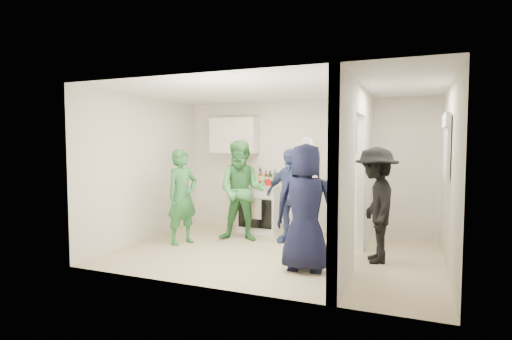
{
  "coord_description": "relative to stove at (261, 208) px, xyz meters",
  "views": [
    {
      "loc": [
        1.97,
        -5.75,
        1.69
      ],
      "look_at": [
        -0.48,
        0.4,
        1.25
      ],
      "focal_mm": 28.0,
      "sensor_mm": 36.0,
      "label": 1
    }
  ],
  "objects": [
    {
      "name": "partition_pier_front",
      "position": [
        1.97,
        -2.47,
        0.8
      ],
      "size": [
        0.12,
        1.2,
        2.5
      ],
      "primitive_type": "cube",
      "color": "silver",
      "rests_on": "floor"
    },
    {
      "name": "bottle_a",
      "position": [
        -0.28,
        0.13,
        0.61
      ],
      "size": [
        0.06,
        0.06,
        0.32
      ],
      "primitive_type": "cylinder",
      "color": "brown",
      "rests_on": "stove"
    },
    {
      "name": "person_green_left",
      "position": [
        -0.88,
        -1.4,
        0.35
      ],
      "size": [
        0.57,
        0.68,
        1.6
      ],
      "primitive_type": "imported",
      "rotation": [
        0.0,
        0.0,
        1.2
      ],
      "color": "#317B39",
      "rests_on": "floor"
    },
    {
      "name": "bottle_c",
      "position": [
        -0.09,
        0.15,
        0.61
      ],
      "size": [
        0.06,
        0.06,
        0.32
      ],
      "primitive_type": "cylinder",
      "color": "#B4BCC3",
      "rests_on": "stove"
    },
    {
      "name": "spice_shelf",
      "position": [
        0.77,
        0.28,
        0.9
      ],
      "size": [
        0.35,
        0.08,
        0.03
      ],
      "primitive_type": "cube",
      "color": "olive",
      "rests_on": "wall_back"
    },
    {
      "name": "person_denim",
      "position": [
        0.77,
        -0.65,
        0.35
      ],
      "size": [
        1.01,
        0.64,
        1.61
      ],
      "primitive_type": "imported",
      "rotation": [
        0.0,
        0.0,
        -0.28
      ],
      "color": "navy",
      "rests_on": "floor"
    },
    {
      "name": "blue_bowl",
      "position": [
        1.57,
        0.02,
        1.3
      ],
      "size": [
        0.24,
        0.24,
        0.11
      ],
      "primitive_type": "cylinder",
      "color": "navy",
      "rests_on": "wicker_basket"
    },
    {
      "name": "nook_window_frame",
      "position": [
        3.13,
        -1.17,
        1.2
      ],
      "size": [
        0.04,
        0.76,
        0.86
      ],
      "primitive_type": "cube",
      "color": "white",
      "rests_on": "wall_right"
    },
    {
      "name": "fridge",
      "position": [
        1.67,
        -0.03,
        0.32
      ],
      "size": [
        0.64,
        0.62,
        1.55
      ],
      "primitive_type": "cube",
      "color": "white",
      "rests_on": "floor"
    },
    {
      "name": "ceiling",
      "position": [
        0.77,
        -1.37,
        2.05
      ],
      "size": [
        4.8,
        4.8,
        0.0
      ],
      "primitive_type": "plane",
      "rotation": [
        3.14,
        0.0,
        0.0
      ],
      "color": "white",
      "rests_on": "wall_back"
    },
    {
      "name": "wall_right",
      "position": [
        3.17,
        -1.37,
        0.8
      ],
      "size": [
        0.0,
        3.4,
        3.4
      ],
      "primitive_type": "plane",
      "rotation": [
        1.57,
        0.0,
        -1.57
      ],
      "color": "silver",
      "rests_on": "floor"
    },
    {
      "name": "bottle_i",
      "position": [
        0.06,
        0.11,
        0.59
      ],
      "size": [
        0.06,
        0.06,
        0.27
      ],
      "primitive_type": "cylinder",
      "color": "#59250F",
      "rests_on": "stove"
    },
    {
      "name": "bottle_e",
      "position": [
        0.12,
        0.17,
        0.57
      ],
      "size": [
        0.07,
        0.07,
        0.24
      ],
      "primitive_type": "cylinder",
      "color": "#A1A6B3",
      "rests_on": "stove"
    },
    {
      "name": "bottle_j",
      "position": [
        0.31,
        -0.08,
        0.61
      ],
      "size": [
        0.06,
        0.06,
        0.31
      ],
      "primitive_type": "cylinder",
      "color": "#1D5425",
      "rests_on": "stove"
    },
    {
      "name": "nook_valance",
      "position": [
        3.11,
        -1.17,
        1.55
      ],
      "size": [
        0.04,
        0.82,
        0.18
      ],
      "primitive_type": "cube",
      "color": "white",
      "rests_on": "wall_right"
    },
    {
      "name": "stove",
      "position": [
        0.0,
        0.0,
        0.0
      ],
      "size": [
        0.76,
        0.63,
        0.91
      ],
      "primitive_type": "cube",
      "color": "white",
      "rests_on": "floor"
    },
    {
      "name": "yellow_cup_stack_top",
      "position": [
        1.89,
        -0.13,
        1.22
      ],
      "size": [
        0.09,
        0.09,
        0.25
      ],
      "primitive_type": "cylinder",
      "color": "#EEAC14",
      "rests_on": "fridge"
    },
    {
      "name": "bottle_h",
      "position": [
        -0.29,
        -0.1,
        0.59
      ],
      "size": [
        0.06,
        0.06,
        0.28
      ],
      "primitive_type": "cylinder",
      "color": "silver",
      "rests_on": "stove"
    },
    {
      "name": "wall_clock",
      "position": [
        0.82,
        0.31,
        1.25
      ],
      "size": [
        0.22,
        0.02,
        0.22
      ],
      "primitive_type": "cylinder",
      "rotation": [
        1.57,
        0.0,
        0.0
      ],
      "color": "white",
      "rests_on": "wall_back"
    },
    {
      "name": "person_nook",
      "position": [
        2.24,
        -1.26,
        0.37
      ],
      "size": [
        0.83,
        1.17,
        1.65
      ],
      "primitive_type": "imported",
      "rotation": [
        0.0,
        0.0,
        -1.35
      ],
      "color": "black",
      "rests_on": "floor"
    },
    {
      "name": "yellow_cup_stack_stove",
      "position": [
        -0.12,
        -0.22,
        0.58
      ],
      "size": [
        0.09,
        0.09,
        0.25
      ],
      "primitive_type": "cylinder",
      "color": "gold",
      "rests_on": "stove"
    },
    {
      "name": "bottle_g",
      "position": [
        0.28,
        0.12,
        0.58
      ],
      "size": [
        0.07,
        0.07,
        0.25
      ],
      "primitive_type": "cylinder",
      "color": "olive",
      "rests_on": "stove"
    },
    {
      "name": "partition_pier_back",
      "position": [
        1.97,
        -0.27,
        0.8
      ],
      "size": [
        0.12,
        1.2,
        2.5
      ],
      "primitive_type": "cube",
      "color": "silver",
      "rests_on": "floor"
    },
    {
      "name": "bottle_b",
      "position": [
        -0.19,
        -0.1,
        0.59
      ],
      "size": [
        0.06,
        0.06,
        0.27
      ],
      "primitive_type": "cylinder",
      "color": "#1D561C",
      "rests_on": "stove"
    },
    {
      "name": "person_green_center",
      "position": [
        -0.03,
        -0.82,
        0.42
      ],
      "size": [
        0.97,
        0.83,
        1.74
      ],
      "primitive_type": "imported",
      "rotation": [
        0.0,
        0.0,
        0.22
      ],
      "color": "#3D8A3D",
      "rests_on": "floor"
    },
    {
      "name": "upper_cabinet",
      "position": [
        -0.63,
        0.15,
        1.4
      ],
      "size": [
        0.95,
        0.34,
        0.7
      ],
      "primitive_type": "cube",
      "color": "silver",
      "rests_on": "wall_back"
    },
    {
      "name": "person_navy",
      "position": [
        1.41,
        -2.03,
        0.39
      ],
      "size": [
        0.87,
        0.6,
        1.69
      ],
      "primitive_type": "imported",
      "rotation": [
        0.0,
        0.0,
        -3.07
      ],
      "color": "black",
      "rests_on": "floor"
    },
    {
      "name": "red_cup",
      "position": [
        0.22,
        -0.2,
        0.51
      ],
      "size": [
        0.09,
        0.09,
        0.12
      ],
      "primitive_type": "cylinder",
      "color": "red",
      "rests_on": "stove"
    },
    {
      "name": "wall_front",
      "position": [
        0.77,
        -3.07,
        0.8
      ],
      "size": [
        4.8,
        0.0,
        4.8
      ],
      "primitive_type": "plane",
      "rotation": [
        -1.57,
        0.0,
        0.0
      ],
      "color": "silver",
      "rests_on": "floor"
    },
    {
      "name": "bottle_f",
      "position": [
        0.18,
        0.03,
        0.59
      ],
      "size": [
        0.08,
        0.08,
        0.27
      ],
      "primitive_type": "cylinder",
      "color": "#133413",
      "rests_on": "stove"
    },
    {
      "name": "wicker_basket",
      "position": [
        1.57,
        0.02,
        1.17
      ],
      "size": [
        0.35,
        0.25,
        0.15
      ],
      "primitive_type": "cube",
      "color": "brown",
      "rests_on": "fridge"
    },
    {
      "name": "wall_left",
      "position": [
        -1.63,
        -1.37,
        0.8
      ],
      "size": [
        0.0,
        3.4,
        3.4
      ],
      "primitive_type": "plane",
      "rotation": [
        1.57,
        0.0,
        1.57
      ],
      "color": "silver",
      "rests_on": "floor"
    },
    {
      "name": "partition_header",
      "position": [
        1.97,
        -1.37,
        1.85
      ],
      "size": [
        0.12,
        1.0,
        0.4
      ],
      "primitive_type": "cube",
      "color": "silver",
      "rests_on": "partition_pier_back"
    },
    {
      "name": "wall_back",
      "position": [
        0.77,
        0.33,
        0.8
      ],
      "size": [
        4.8,
        0.0,
        4.8
      ],
      "primitive_type": "plane",
      "rotation": [
        1.57,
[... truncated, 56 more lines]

